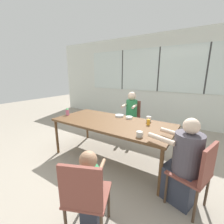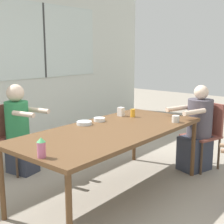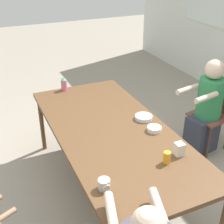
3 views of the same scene
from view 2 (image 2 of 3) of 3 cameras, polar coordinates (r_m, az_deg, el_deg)
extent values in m
plane|color=gray|center=(3.53, 0.00, -14.76)|extent=(16.00, 16.00, 0.00)
cube|color=#333333|center=(6.01, -12.25, 12.59)|extent=(0.04, 0.01, 1.34)
cube|color=brown|center=(3.28, 0.00, -3.43)|extent=(2.18, 1.00, 0.04)
cylinder|color=brown|center=(2.43, -7.83, -18.51)|extent=(0.05, 0.05, 0.70)
cylinder|color=brown|center=(4.01, 14.62, -6.53)|extent=(0.05, 0.05, 0.70)
cylinder|color=brown|center=(3.08, -19.51, -12.35)|extent=(0.05, 0.05, 0.70)
cylinder|color=brown|center=(4.44, 4.07, -4.46)|extent=(0.05, 0.05, 0.70)
cube|color=brown|center=(4.20, -17.18, -4.67)|extent=(0.47, 0.47, 0.03)
cube|color=brown|center=(4.27, -19.04, -1.43)|extent=(0.38, 0.11, 0.42)
cylinder|color=#4C3828|center=(4.26, -13.75, -7.38)|extent=(0.03, 0.03, 0.42)
cylinder|color=#4C3828|center=(4.03, -17.03, -8.64)|extent=(0.03, 0.03, 0.42)
cylinder|color=#4C3828|center=(4.49, -16.98, -6.59)|extent=(0.03, 0.03, 0.42)
cube|color=brown|center=(4.28, 15.93, -4.30)|extent=(0.50, 0.50, 0.03)
cube|color=brown|center=(4.36, 17.62, -1.09)|extent=(0.14, 0.37, 0.42)
cylinder|color=#4C3828|center=(4.11, 16.03, -8.19)|extent=(0.03, 0.03, 0.42)
cylinder|color=#4C3828|center=(4.32, 12.57, -7.05)|extent=(0.03, 0.03, 0.42)
cylinder|color=#4C3828|center=(4.37, 18.94, -7.22)|extent=(0.03, 0.03, 0.42)
cylinder|color=#4C3828|center=(4.57, 15.54, -6.20)|extent=(0.03, 0.03, 0.42)
cube|color=#333847|center=(4.19, -16.06, -7.65)|extent=(0.32, 0.39, 0.45)
cylinder|color=#2D844C|center=(4.11, -16.99, -1.41)|extent=(0.29, 0.29, 0.47)
sphere|color=beige|center=(4.05, -17.27, 3.36)|extent=(0.22, 0.22, 0.22)
cylinder|color=beige|center=(4.01, -13.26, 0.30)|extent=(0.12, 0.33, 0.06)
cylinder|color=beige|center=(3.82, -15.89, -0.37)|extent=(0.12, 0.33, 0.06)
cube|color=#333847|center=(4.26, 14.86, -7.27)|extent=(0.45, 0.39, 0.45)
cylinder|color=#4C4751|center=(4.19, 15.76, -1.03)|extent=(0.32, 0.32, 0.48)
sphere|color=beige|center=(4.13, 16.01, 3.50)|extent=(0.18, 0.18, 0.18)
cylinder|color=beige|center=(3.86, 14.85, -0.02)|extent=(0.36, 0.16, 0.06)
cylinder|color=beige|center=(4.06, 11.80, 0.64)|extent=(0.36, 0.16, 0.06)
cylinder|color=beige|center=(3.63, 11.56, -1.25)|extent=(0.09, 0.09, 0.08)
torus|color=beige|center=(3.67, 11.87, -1.14)|extent=(0.01, 0.06, 0.06)
cylinder|color=#CC668C|center=(2.47, -12.77, -6.75)|extent=(0.07, 0.07, 0.12)
cone|color=#4CB266|center=(2.44, -12.86, -4.97)|extent=(0.07, 0.07, 0.04)
cylinder|color=gold|center=(3.85, 3.81, -0.18)|extent=(0.06, 0.06, 0.10)
cube|color=silver|center=(3.90, 1.65, 0.06)|extent=(0.07, 0.07, 0.11)
cylinder|color=white|center=(3.62, -2.33, -1.38)|extent=(0.13, 0.13, 0.04)
cylinder|color=silver|center=(3.47, -5.11, -2.01)|extent=(0.17, 0.17, 0.04)
camera|label=1|loc=(3.88, 42.65, 8.82)|focal=24.00mm
camera|label=3|loc=(4.83, 28.33, 17.94)|focal=50.00mm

